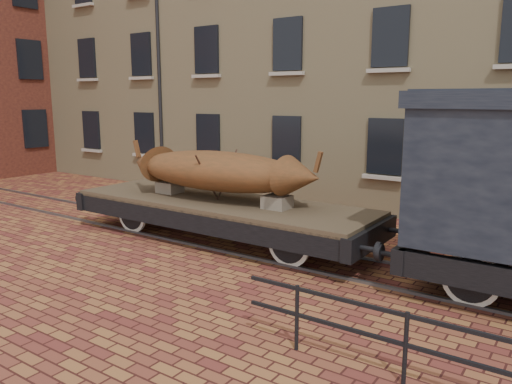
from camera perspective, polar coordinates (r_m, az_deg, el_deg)
The scene contains 4 objects.
ground at distance 12.20m, azimuth 1.36°, elevation -6.72°, with size 90.00×90.00×0.00m, color maroon.
rail_track at distance 12.19m, azimuth 1.36°, elevation -6.59°, with size 30.00×1.52×0.06m.
flatcar_wagon at distance 12.82m, azimuth -4.19°, elevation -1.86°, with size 9.23×2.50×1.39m.
iron_boat at distance 12.68m, azimuth -4.43°, elevation 2.44°, with size 5.76×1.82×1.41m.
Camera 1 is at (6.37, -9.73, 3.66)m, focal length 35.00 mm.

